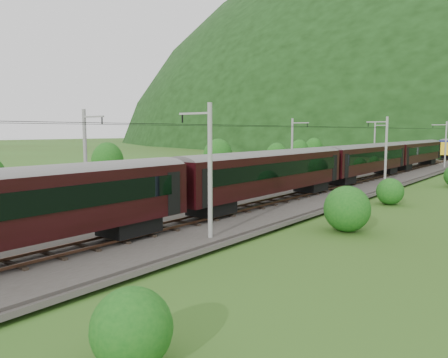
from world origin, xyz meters
The scene contains 14 objects.
ground centered at (0.00, 0.00, 0.00)m, with size 600.00×600.00×0.00m, color #354E18.
railbed centered at (0.00, 10.00, 0.15)m, with size 14.00×220.00×0.30m, color #38332D.
track_left centered at (-2.40, 10.00, 0.37)m, with size 2.40×220.00×0.27m.
track_right centered at (2.40, 10.00, 0.37)m, with size 2.40×220.00×0.27m.
catenary_left centered at (-6.12, 32.00, 4.50)m, with size 2.54×192.28×8.00m.
catenary_right centered at (6.12, 32.00, 4.50)m, with size 2.54×192.28×8.00m.
overhead_wires centered at (0.00, 10.00, 7.10)m, with size 4.83×198.00×0.03m.
mountain_ridge centered at (-120.00, 300.00, 0.00)m, with size 336.00×280.00×132.00m, color black.
train centered at (2.40, 24.28, 3.64)m, with size 3.09×148.27×5.38m.
hazard_post_near centered at (-0.21, 57.44, 0.95)m, with size 0.14×0.14×1.30m, color red.
hazard_post_far centered at (0.03, 46.41, 1.01)m, with size 0.15×0.15×1.43m, color red.
signal centered at (-4.00, 62.47, 1.61)m, with size 0.25×0.25×2.24m.
vegetation_left centered at (-14.46, 14.21, 2.50)m, with size 12.44×140.27×6.12m.
vegetation_right centered at (12.12, 14.82, 1.15)m, with size 5.76×106.01×2.76m.
Camera 1 is at (22.63, -19.68, 6.67)m, focal length 35.00 mm.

